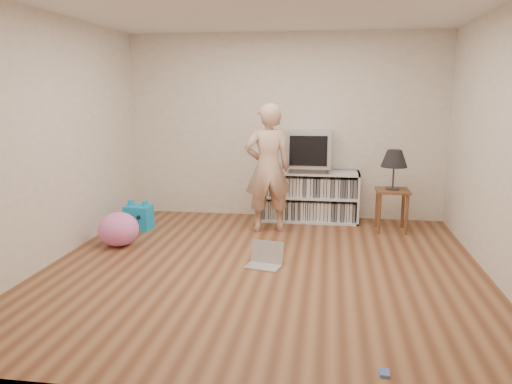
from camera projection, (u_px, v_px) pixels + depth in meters
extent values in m
plane|color=brown|center=(263.00, 268.00, 5.16)|extent=(4.50, 4.50, 0.00)
cube|color=beige|center=(284.00, 127.00, 7.08)|extent=(4.50, 0.02, 2.60)
cube|color=beige|center=(209.00, 185.00, 2.72)|extent=(4.50, 0.02, 2.60)
cube|color=beige|center=(51.00, 140.00, 5.23)|extent=(0.02, 4.50, 2.60)
cube|color=beige|center=(506.00, 147.00, 4.58)|extent=(0.02, 4.50, 2.60)
cube|color=white|center=(264.00, 4.00, 4.64)|extent=(4.50, 4.50, 0.01)
cube|color=white|center=(309.00, 193.00, 7.20)|extent=(1.40, 0.03, 0.70)
cube|color=white|center=(260.00, 195.00, 7.10)|extent=(0.03, 0.45, 0.70)
cube|color=white|center=(358.00, 198.00, 6.90)|extent=(0.03, 0.45, 0.70)
cube|color=white|center=(308.00, 219.00, 7.07)|extent=(1.40, 0.45, 0.03)
cube|color=white|center=(308.00, 196.00, 7.00)|extent=(1.34, 0.45, 0.03)
cube|color=white|center=(309.00, 173.00, 6.93)|extent=(1.40, 0.45, 0.03)
cube|color=silver|center=(308.00, 196.00, 7.00)|extent=(1.26, 0.36, 0.64)
cube|color=gray|center=(309.00, 169.00, 6.92)|extent=(0.45, 0.35, 0.07)
cube|color=#A3A3A9|center=(309.00, 149.00, 6.86)|extent=(0.60, 0.52, 0.50)
cube|color=black|center=(308.00, 151.00, 6.61)|extent=(0.50, 0.01, 0.40)
cylinder|color=brown|center=(379.00, 214.00, 6.36)|extent=(0.04, 0.04, 0.52)
cylinder|color=brown|center=(407.00, 215.00, 6.31)|extent=(0.04, 0.04, 0.52)
cylinder|color=brown|center=(377.00, 208.00, 6.69)|extent=(0.04, 0.04, 0.52)
cylinder|color=brown|center=(403.00, 209.00, 6.64)|extent=(0.04, 0.04, 0.52)
cube|color=brown|center=(392.00, 191.00, 6.44)|extent=(0.42, 0.42, 0.03)
cylinder|color=#333333|center=(393.00, 189.00, 6.44)|extent=(0.18, 0.18, 0.02)
cylinder|color=#333333|center=(393.00, 175.00, 6.40)|extent=(0.02, 0.02, 0.32)
imported|color=beige|center=(268.00, 168.00, 6.40)|extent=(0.69, 0.56, 1.65)
cube|color=silver|center=(263.00, 266.00, 5.19)|extent=(0.40, 0.32, 0.02)
cube|color=silver|center=(267.00, 252.00, 5.28)|extent=(0.36, 0.15, 0.23)
cube|color=black|center=(267.00, 252.00, 5.28)|extent=(0.32, 0.12, 0.19)
cube|color=#4A6FC6|center=(384.00, 373.00, 3.23)|extent=(0.07, 0.09, 0.02)
cube|color=#109BE8|center=(139.00, 217.00, 6.61)|extent=(0.35, 0.28, 0.31)
cylinder|color=#109BE8|center=(131.00, 203.00, 6.59)|extent=(0.08, 0.08, 0.07)
cylinder|color=#109BE8|center=(145.00, 203.00, 6.55)|extent=(0.08, 0.08, 0.07)
sphere|color=black|center=(130.00, 217.00, 6.48)|extent=(0.05, 0.05, 0.05)
sphere|color=black|center=(138.00, 217.00, 6.46)|extent=(0.05, 0.05, 0.05)
ellipsoid|color=pink|center=(119.00, 229.00, 5.88)|extent=(0.62, 0.62, 0.40)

